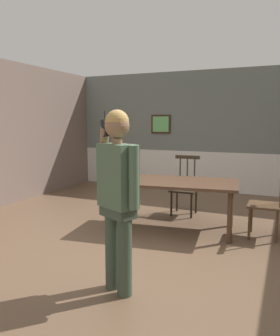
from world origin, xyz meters
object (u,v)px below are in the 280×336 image
chair_near_window (185,187)px  person_figure (118,190)px  chair_by_doorway (268,204)px  dining_table (176,186)px

chair_near_window → person_figure: person_figure is taller
chair_near_window → chair_by_doorway: (1.38, -0.70, 0.01)m
dining_table → chair_by_doorway: chair_by_doorway is taller
chair_near_window → dining_table: bearing=95.5°
dining_table → chair_near_window: chair_near_window is taller
person_figure → dining_table: bearing=-61.3°
dining_table → chair_by_doorway: bearing=7.2°
chair_by_doorway → person_figure: size_ratio=0.58×
dining_table → person_figure: person_figure is taller
chair_near_window → chair_by_doorway: bearing=151.5°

